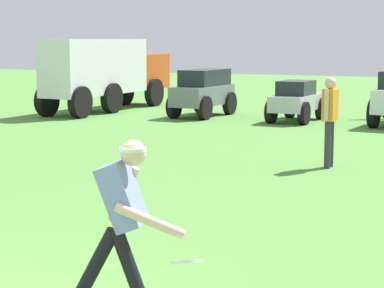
{
  "coord_description": "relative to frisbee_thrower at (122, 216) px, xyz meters",
  "views": [
    {
      "loc": [
        4.19,
        -4.18,
        2.22
      ],
      "look_at": [
        0.35,
        4.33,
        0.9
      ],
      "focal_mm": 70.0,
      "sensor_mm": 36.0,
      "label": 1
    }
  ],
  "objects": [
    {
      "name": "parked_car_slot_b",
      "position": [
        -2.76,
        14.37,
        -0.24
      ],
      "size": [
        1.15,
        2.23,
        1.1
      ],
      "color": "#B7BABF",
      "rests_on": "ground_plane"
    },
    {
      "name": "box_truck",
      "position": [
        -9.0,
        14.86,
        0.43
      ],
      "size": [
        1.56,
        5.94,
        2.2
      ],
      "color": "#CC4C19",
      "rests_on": "ground_plane"
    },
    {
      "name": "frisbee_thrower",
      "position": [
        0.0,
        0.0,
        0.0
      ],
      "size": [
        1.12,
        0.47,
        1.43
      ],
      "color": "black",
      "rests_on": "ground_plane"
    },
    {
      "name": "teammate_near_sideline",
      "position": [
        -0.17,
        7.51,
        0.14
      ],
      "size": [
        0.22,
        0.5,
        1.56
      ],
      "color": "#33333D",
      "rests_on": "ground_plane"
    },
    {
      "name": "frisbee_in_flight",
      "position": [
        0.61,
        -0.07,
        -0.28
      ],
      "size": [
        0.35,
        0.35,
        0.1
      ],
      "color": "white"
    },
    {
      "name": "parked_car_slot_a",
      "position": [
        -5.59,
        14.56,
        -0.08
      ],
      "size": [
        1.25,
        2.44,
        1.34
      ],
      "color": "slate",
      "rests_on": "ground_plane"
    }
  ]
}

